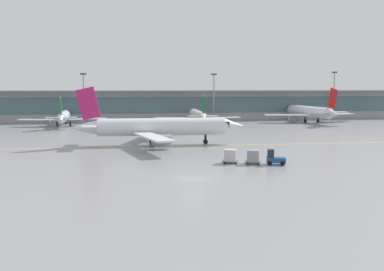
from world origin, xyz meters
name	(u,v)px	position (x,y,z in m)	size (l,w,h in m)	color
ground_plane	(194,179)	(0.00, 0.00, 0.00)	(400.00, 400.00, 0.00)	gray
taxiway_centreline_stripe	(163,146)	(-0.93, 27.65, 0.00)	(110.00, 0.36, 0.01)	yellow
terminal_concourse	(147,105)	(0.00, 90.32, 4.92)	(182.16, 11.00, 9.60)	#9EA3A8
gate_airplane_1	(64,117)	(-24.05, 72.21, 2.55)	(23.83, 25.69, 8.51)	silver
gate_airplane_2	(198,115)	(13.15, 70.17, 2.64)	(24.74, 26.61, 8.82)	silver
gate_airplane_3	(309,112)	(48.41, 73.10, 3.17)	(29.60, 31.88, 10.56)	silver
taxiing_regional_jet	(160,127)	(-1.34, 29.67, 3.22)	(32.35, 30.09, 10.72)	silver
baggage_tug	(274,158)	(12.41, 7.13, 0.89)	(2.92, 2.30, 2.10)	#194C8C
cargo_dolly_lead	(253,156)	(9.66, 8.10, 1.05)	(2.51, 2.21, 1.94)	#595B60
cargo_dolly_trailing	(230,156)	(6.70, 9.15, 1.05)	(2.51, 2.21, 1.94)	#595B60
apron_light_mast_1	(84,96)	(-19.36, 82.19, 8.09)	(1.80, 0.36, 14.80)	gray
apron_light_mast_2	(214,95)	(20.50, 82.47, 8.15)	(1.80, 0.36, 14.91)	gray
apron_light_mast_3	(334,93)	(61.91, 83.88, 8.61)	(1.80, 0.36, 15.82)	gray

